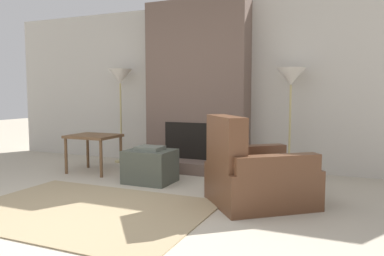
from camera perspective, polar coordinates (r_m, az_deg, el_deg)
name	(u,v)px	position (r m, az deg, el deg)	size (l,w,h in m)	color
ground_plane	(70,228)	(3.58, -18.11, -14.26)	(24.00, 24.00, 0.00)	#B2A893
wall_back	(203,86)	(6.15, 1.71, 6.41)	(7.66, 0.06, 2.60)	#BCB7AD
fireplace	(197,90)	(5.89, 0.74, 5.77)	(1.62, 0.83, 2.60)	brown
ottoman	(150,166)	(5.01, -6.38, -5.71)	(0.61, 0.52, 0.49)	#474C42
armchair	(254,178)	(4.05, 9.40, -7.59)	(1.31, 1.28, 0.95)	brown
side_table	(94,140)	(5.77, -14.77, -1.77)	(0.71, 0.57, 0.57)	brown
floor_lamp_left	(120,80)	(6.52, -10.89, 7.23)	(0.40, 0.40, 1.59)	tan
floor_lamp_right	(291,80)	(5.46, 14.84, 7.04)	(0.40, 0.40, 1.54)	tan
area_rug	(85,210)	(4.02, -15.93, -11.92)	(2.43, 1.72, 0.01)	#9E8966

